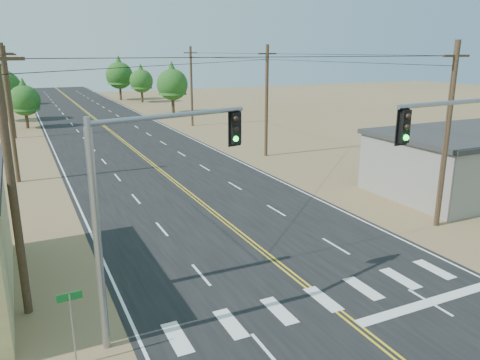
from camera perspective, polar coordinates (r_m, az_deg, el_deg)
road at (r=38.05m, az=-9.39°, el=0.91°), size 15.00×200.00×0.02m
utility_pole_left_near at (r=18.00m, az=-26.14°, el=-0.07°), size 1.80×0.30×10.00m
utility_pole_left_mid at (r=37.71m, az=-26.25°, el=7.31°), size 1.80×0.30×10.00m
utility_pole_left_far at (r=57.63m, az=-26.28°, el=9.61°), size 1.80×0.30×10.00m
utility_pole_right_near at (r=27.31m, az=23.90°, el=5.03°), size 1.80×0.30×10.00m
utility_pole_right_mid at (r=42.95m, az=3.26°, el=9.67°), size 1.80×0.30×10.00m
utility_pole_right_far at (r=61.18m, az=-5.94°, el=11.34°), size 1.80×0.30×10.00m
signal_mast_left at (r=15.44m, az=-11.69°, el=-1.13°), size 5.76×1.64×7.62m
signal_mast_right at (r=21.11m, az=26.56°, el=2.43°), size 6.53×0.83×7.79m
street_sign at (r=15.56m, az=-19.83°, el=-15.49°), size 0.74×0.06×2.50m
tree_left_near at (r=64.79m, az=-24.82°, el=9.13°), size 3.79×3.79×6.32m
tree_left_mid at (r=72.45m, az=-27.04°, el=10.34°), size 4.94×4.94×8.23m
tree_left_far at (r=94.43m, az=-26.50°, el=10.56°), size 3.87×3.87×6.45m
tree_right_near at (r=74.53m, az=-8.27°, el=11.82°), size 4.80×4.80×8.00m
tree_right_mid at (r=91.51m, az=-11.96°, el=12.01°), size 4.33×4.33×7.22m
tree_right_far at (r=96.95m, az=-14.52°, el=12.55°), size 5.20×5.20×8.66m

